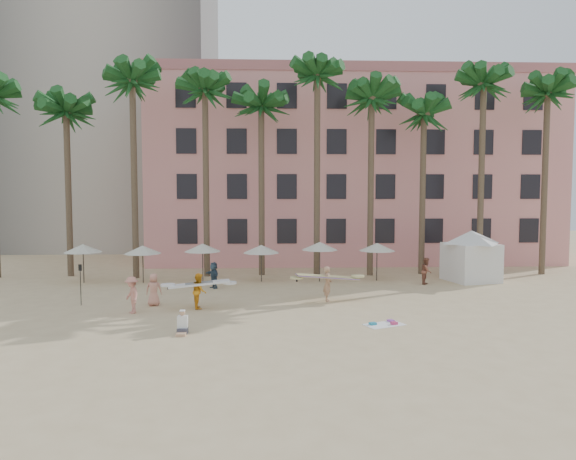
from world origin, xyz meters
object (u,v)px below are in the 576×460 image
(pink_hotel, at_px, (348,173))
(cabana, at_px, (471,251))
(carrier_yellow, at_px, (328,282))
(carrier_white, at_px, (199,290))

(pink_hotel, distance_m, cabana, 16.37)
(pink_hotel, xyz_separation_m, carrier_yellow, (-4.22, -20.10, -6.91))
(cabana, relative_size, carrier_yellow, 1.52)
(pink_hotel, xyz_separation_m, carrier_white, (-11.16, -21.65, -7.01))
(pink_hotel, height_order, cabana, pink_hotel)
(pink_hotel, bearing_deg, cabana, -65.04)
(carrier_yellow, relative_size, carrier_white, 1.09)
(cabana, relative_size, carrier_white, 1.66)
(pink_hotel, relative_size, cabana, 6.46)
(pink_hotel, distance_m, carrier_yellow, 21.67)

